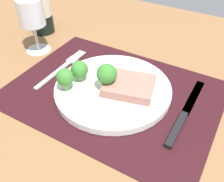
% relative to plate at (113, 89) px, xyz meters
% --- Properties ---
extents(ground_plane, '(1.40, 1.10, 0.03)m').
position_rel_plate_xyz_m(ground_plane, '(0.00, 0.00, -0.03)').
color(ground_plane, brown).
extents(placemat, '(0.47, 0.35, 0.00)m').
position_rel_plate_xyz_m(placemat, '(0.00, 0.00, -0.01)').
color(placemat, black).
rests_on(placemat, ground_plane).
extents(plate, '(0.27, 0.27, 0.02)m').
position_rel_plate_xyz_m(plate, '(0.00, 0.00, 0.00)').
color(plate, white).
rests_on(plate, placemat).
extents(steak, '(0.13, 0.11, 0.02)m').
position_rel_plate_xyz_m(steak, '(0.04, 0.01, 0.02)').
color(steak, '#9E6B5B').
rests_on(steak, plate).
extents(broccoli_near_fork, '(0.05, 0.05, 0.06)m').
position_rel_plate_xyz_m(broccoli_near_fork, '(-0.01, -0.01, 0.05)').
color(broccoli_near_fork, '#5B8942').
rests_on(broccoli_near_fork, plate).
extents(broccoli_back_left, '(0.04, 0.04, 0.05)m').
position_rel_plate_xyz_m(broccoli_back_left, '(-0.08, -0.02, 0.04)').
color(broccoli_back_left, '#6B994C').
rests_on(broccoli_back_left, plate).
extents(broccoli_center, '(0.04, 0.04, 0.05)m').
position_rel_plate_xyz_m(broccoli_center, '(-0.09, -0.06, 0.04)').
color(broccoli_center, '#6B994C').
rests_on(broccoli_center, plate).
extents(fork, '(0.02, 0.19, 0.01)m').
position_rel_plate_xyz_m(fork, '(-0.16, 0.01, -0.01)').
color(fork, silver).
rests_on(fork, placemat).
extents(knife, '(0.02, 0.23, 0.01)m').
position_rel_plate_xyz_m(knife, '(0.17, 0.01, -0.00)').
color(knife, black).
rests_on(knife, placemat).
extents(wine_glass, '(0.07, 0.07, 0.15)m').
position_rel_plate_xyz_m(wine_glass, '(-0.28, 0.06, 0.09)').
color(wine_glass, silver).
rests_on(wine_glass, ground_plane).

